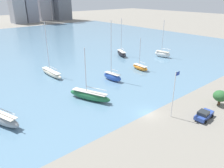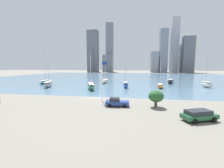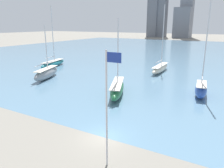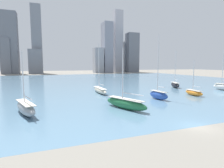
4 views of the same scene
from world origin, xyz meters
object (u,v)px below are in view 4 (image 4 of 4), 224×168
at_px(sailboat_black, 175,85).
at_px(sailboat_blue, 158,94).
at_px(sailboat_cream, 100,90).
at_px(sailboat_green, 125,103).
at_px(sailboat_gray, 26,108).
at_px(sailboat_white, 223,87).
at_px(sailboat_orange, 194,92).

height_order(sailboat_black, sailboat_blue, sailboat_blue).
xyz_separation_m(sailboat_cream, sailboat_green, (-0.64, -19.90, 0.13)).
relative_size(sailboat_blue, sailboat_gray, 1.47).
bearing_deg(sailboat_blue, sailboat_cream, 120.35).
bearing_deg(sailboat_blue, sailboat_white, 4.32).
height_order(sailboat_blue, sailboat_cream, sailboat_blue).
relative_size(sailboat_white, sailboat_cream, 0.90).
bearing_deg(sailboat_green, sailboat_gray, 149.77).
relative_size(sailboat_blue, sailboat_green, 1.36).
bearing_deg(sailboat_cream, sailboat_orange, -30.73).
distance_m(sailboat_white, sailboat_cream, 41.57).
relative_size(sailboat_orange, sailboat_gray, 0.90).
distance_m(sailboat_black, sailboat_white, 15.27).
bearing_deg(sailboat_green, sailboat_black, 13.80).
distance_m(sailboat_blue, sailboat_cream, 17.89).
height_order(sailboat_white, sailboat_cream, sailboat_cream).
height_order(sailboat_orange, sailboat_gray, sailboat_gray).
bearing_deg(sailboat_green, sailboat_cream, 65.50).
relative_size(sailboat_black, sailboat_blue, 0.87).
xyz_separation_m(sailboat_orange, sailboat_green, (-23.96, -6.93, 0.22)).
relative_size(sailboat_cream, sailboat_green, 1.28).
xyz_separation_m(sailboat_cream, sailboat_gray, (-18.26, -17.55, 0.18)).
bearing_deg(sailboat_white, sailboat_orange, -174.42).
bearing_deg(sailboat_gray, sailboat_orange, -12.49).
distance_m(sailboat_cream, sailboat_green, 19.91).
bearing_deg(sailboat_white, sailboat_black, 123.88).
height_order(sailboat_white, sailboat_gray, sailboat_white).
distance_m(sailboat_black, sailboat_cream, 30.34).
bearing_deg(sailboat_gray, sailboat_green, -26.36).
bearing_deg(sailboat_green, sailboat_blue, 3.66).
bearing_deg(sailboat_orange, sailboat_black, 69.64).
xyz_separation_m(sailboat_white, sailboat_gray, (-59.03, -9.41, -0.06)).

